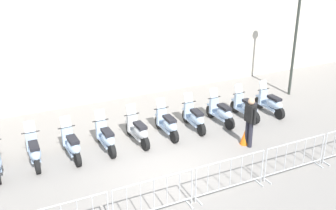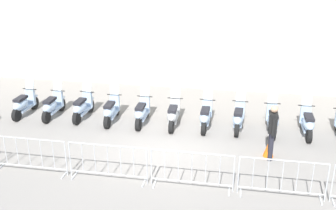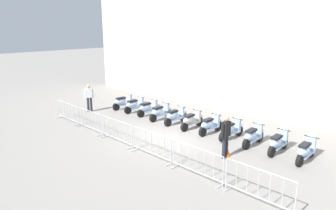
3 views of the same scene
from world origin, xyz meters
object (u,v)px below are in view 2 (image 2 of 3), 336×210
officer_mid_plaza (272,129)px  traffic_cone (269,148)px  motorcycle_5 (173,115)px  motorcycle_6 (206,116)px  motorcycle_3 (111,111)px  motorcycle_9 (307,123)px  barrier_segment_4 (282,179)px  motorcycle_7 (238,118)px  barrier_segment_2 (108,163)px  motorcycle_2 (82,107)px  motorcycle_0 (24,104)px  motorcycle_4 (142,112)px  barrier_segment_3 (192,171)px  motorcycle_8 (272,120)px  motorcycle_1 (53,106)px  barrier_segment_1 (30,155)px

officer_mid_plaza → traffic_cone: bearing=92.5°
motorcycle_5 → motorcycle_6: size_ratio=1.00×
motorcycle_3 → motorcycle_9: (6.74, -0.97, 0.00)m
barrier_segment_4 → officer_mid_plaza: bearing=85.8°
motorcycle_3 → motorcycle_7: same height
barrier_segment_2 → motorcycle_7: bearing=39.9°
motorcycle_2 → officer_mid_plaza: (6.28, -2.94, 0.53)m
motorcycle_6 → barrier_segment_4: (1.65, -4.18, 0.07)m
motorcycle_0 → motorcycle_4: (4.49, -0.72, 0.00)m
motorcycle_2 → motorcycle_4: same height
motorcycle_2 → barrier_segment_3: size_ratio=0.79×
motorcycle_5 → motorcycle_8: size_ratio=1.00×
motorcycle_1 → motorcycle_4: bearing=-9.5°
motorcycle_3 → barrier_segment_2: (0.51, -3.92, 0.07)m
motorcycle_1 → motorcycle_8: bearing=-8.5°
motorcycle_3 → barrier_segment_4: motorcycle_3 is taller
traffic_cone → motorcycle_3: bearing=154.4°
motorcycle_2 → motorcycle_7: 5.67m
motorcycle_8 → barrier_segment_4: bearing=-98.9°
motorcycle_3 → barrier_segment_3: size_ratio=0.79×
motorcycle_2 → motorcycle_7: bearing=-9.0°
motorcycle_7 → officer_mid_plaza: (0.67, -2.06, 0.53)m
motorcycle_4 → traffic_cone: 4.66m
motorcycle_1 → barrier_segment_2: motorcycle_1 is taller
motorcycle_3 → officer_mid_plaza: bearing=-27.0°
motorcycle_7 → traffic_cone: size_ratio=3.11×
motorcycle_0 → motorcycle_3: same height
motorcycle_0 → motorcycle_3: 3.41m
motorcycle_7 → barrier_segment_1: bearing=-154.5°
motorcycle_1 → barrier_segment_4: motorcycle_1 is taller
motorcycle_2 → motorcycle_9: (7.85, -1.27, 0.00)m
barrier_segment_3 → motorcycle_1: bearing=136.9°
barrier_segment_1 → motorcycle_1: bearing=97.1°
motorcycle_3 → motorcycle_5: size_ratio=1.00×
motorcycle_4 → barrier_segment_2: motorcycle_4 is taller
motorcycle_6 → barrier_segment_4: motorcycle_6 is taller
motorcycle_6 → motorcycle_8: bearing=-8.0°
motorcycle_4 → barrier_segment_3: motorcycle_4 is taller
motorcycle_0 → barrier_segment_1: bearing=-68.5°
motorcycle_3 → motorcycle_1: bearing=169.7°
motorcycle_6 → traffic_cone: size_ratio=3.12×
barrier_segment_1 → officer_mid_plaza: officer_mid_plaza is taller
motorcycle_0 → motorcycle_5: bearing=-9.0°
barrier_segment_3 → motorcycle_9: bearing=39.8°
motorcycle_5 → motorcycle_7: size_ratio=1.01×
motorcycle_6 → barrier_segment_1: 5.98m
motorcycle_6 → barrier_segment_3: 3.87m
motorcycle_7 → barrier_segment_3: 4.09m
officer_mid_plaza → motorcycle_3: bearing=153.0°
motorcycle_2 → barrier_segment_3: motorcycle_2 is taller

